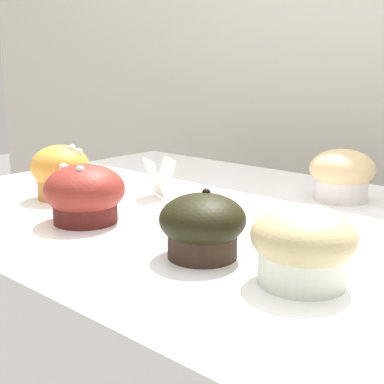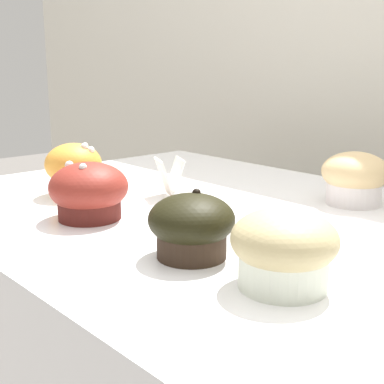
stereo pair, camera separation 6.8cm
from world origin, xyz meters
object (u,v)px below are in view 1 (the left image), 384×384
at_px(muffin_back_left, 342,174).
at_px(muffin_front_center, 203,225).
at_px(muffin_back_right, 303,245).
at_px(muffin_front_left, 60,172).
at_px(muffin_front_right, 85,194).

bearing_deg(muffin_back_left, muffin_front_center, -89.16).
relative_size(muffin_back_right, muffin_front_left, 1.13).
bearing_deg(muffin_back_right, muffin_back_left, 110.86).
xyz_separation_m(muffin_back_right, muffin_front_right, (-0.32, -0.01, -0.00)).
distance_m(muffin_front_center, muffin_front_right, 0.20).
xyz_separation_m(muffin_front_left, muffin_front_right, (0.13, -0.05, -0.00)).
relative_size(muffin_back_right, muffin_front_right, 0.95).
height_order(muffin_back_left, muffin_front_right, muffin_front_right).
height_order(muffin_front_center, muffin_back_left, muffin_back_left).
relative_size(muffin_back_left, muffin_front_left, 1.10).
xyz_separation_m(muffin_back_left, muffin_front_right, (-0.20, -0.33, -0.00)).
xyz_separation_m(muffin_back_right, muffin_front_left, (-0.45, 0.04, 0.00)).
relative_size(muffin_front_center, muffin_front_left, 1.05).
bearing_deg(muffin_back_left, muffin_front_right, -120.51).
bearing_deg(muffin_back_right, muffin_front_left, 174.80).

